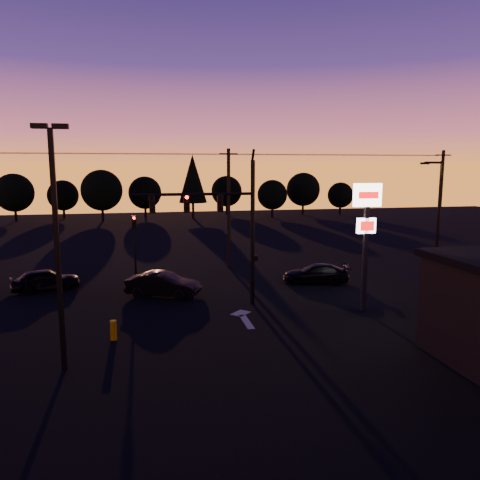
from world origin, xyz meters
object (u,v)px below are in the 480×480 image
(bollard, at_px, (114,330))
(car_mid, at_px, (163,284))
(traffic_signal_mast, at_px, (224,217))
(secondary_signal, at_px, (135,238))
(pylon_sign, at_px, (366,220))
(streetlight, at_px, (437,218))
(car_right, at_px, (316,274))
(car_left, at_px, (46,280))
(suv_parked, at_px, (480,320))
(parking_lot_light, at_px, (56,233))

(bollard, height_order, car_mid, car_mid)
(traffic_signal_mast, height_order, car_mid, traffic_signal_mast)
(secondary_signal, distance_m, pylon_sign, 15.75)
(pylon_sign, bearing_deg, streetlight, 30.08)
(secondary_signal, bearing_deg, car_right, -17.36)
(car_left, xyz_separation_m, car_mid, (7.12, -2.86, 0.03))
(traffic_signal_mast, distance_m, streetlight, 14.10)
(traffic_signal_mast, bearing_deg, car_mid, 141.86)
(streetlight, distance_m, car_mid, 17.68)
(car_mid, distance_m, car_right, 10.17)
(streetlight, distance_m, bollard, 20.93)
(traffic_signal_mast, bearing_deg, suv_parked, -32.41)
(bollard, xyz_separation_m, car_right, (12.59, 7.99, 0.19))
(car_right, bearing_deg, parking_lot_light, -37.30)
(traffic_signal_mast, height_order, bollard, traffic_signal_mast)
(traffic_signal_mast, xyz_separation_m, secondary_signal, (-4.90, 7.49, -2.07))
(parking_lot_light, relative_size, pylon_sign, 1.34)
(traffic_signal_mast, bearing_deg, car_left, 152.45)
(pylon_sign, height_order, suv_parked, pylon_sign)
(bollard, xyz_separation_m, car_mid, (2.49, 6.72, 0.28))
(bollard, relative_size, car_right, 0.20)
(car_mid, relative_size, car_right, 1.01)
(traffic_signal_mast, xyz_separation_m, car_left, (-10.36, 5.41, -4.25))
(pylon_sign, relative_size, streetlight, 0.85)
(car_left, relative_size, car_right, 0.93)
(secondary_signal, bearing_deg, car_mid, -71.48)
(bollard, distance_m, car_mid, 7.17)
(streetlight, distance_m, car_right, 8.43)
(car_mid, height_order, car_right, car_mid)
(parking_lot_light, relative_size, car_right, 2.11)
(traffic_signal_mast, bearing_deg, secondary_signal, 123.19)
(traffic_signal_mast, relative_size, car_mid, 1.95)
(traffic_signal_mast, bearing_deg, parking_lot_light, -136.63)
(bollard, bearing_deg, streetlight, 16.04)
(traffic_signal_mast, bearing_deg, streetlight, 6.14)
(parking_lot_light, distance_m, streetlight, 23.05)
(secondary_signal, height_order, car_mid, secondary_signal)
(secondary_signal, relative_size, parking_lot_light, 0.48)
(secondary_signal, height_order, streetlight, streetlight)
(secondary_signal, xyz_separation_m, bollard, (-0.84, -11.66, -2.42))
(traffic_signal_mast, distance_m, car_mid, 5.90)
(car_mid, relative_size, suv_parked, 0.92)
(pylon_sign, bearing_deg, secondary_signal, 140.23)
(parking_lot_light, xyz_separation_m, pylon_sign, (14.50, 4.50, -0.36))
(bollard, relative_size, car_left, 0.22)
(car_left, bearing_deg, streetlight, -115.36)
(traffic_signal_mast, bearing_deg, pylon_sign, -19.36)
(parking_lot_light, relative_size, bollard, 10.30)
(secondary_signal, bearing_deg, streetlight, -17.56)
(secondary_signal, distance_m, car_right, 12.51)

